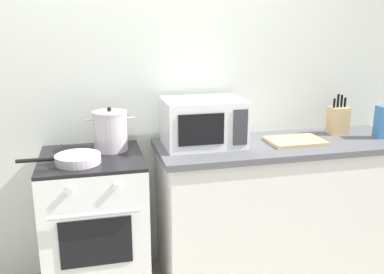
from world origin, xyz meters
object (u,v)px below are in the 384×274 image
object	(u,v)px
stove	(96,227)
frying_pan	(77,159)
cutting_board	(295,141)
stock_pot	(110,131)
microwave	(203,122)
knife_block	(338,120)
pasta_box	(382,122)

from	to	relation	value
stove	frying_pan	distance (m)	0.50
cutting_board	frying_pan	bearing A→B (deg)	-175.51
stock_pot	microwave	distance (m)	0.58
stove	cutting_board	world-z (taller)	cutting_board
stove	knife_block	bearing A→B (deg)	4.72
pasta_box	stove	bearing A→B (deg)	179.15
microwave	pasta_box	world-z (taller)	microwave
frying_pan	knife_block	world-z (taller)	knife_block
frying_pan	cutting_board	xyz separation A→B (m)	(1.39, 0.11, -0.02)
pasta_box	cutting_board	bearing A→B (deg)	177.25
stove	frying_pan	bearing A→B (deg)	-125.74
stock_pot	knife_block	world-z (taller)	knife_block
stove	microwave	distance (m)	0.94
stove	pasta_box	size ratio (longest dim) A/B	4.18
frying_pan	microwave	distance (m)	0.81
frying_pan	cutting_board	world-z (taller)	frying_pan
frying_pan	microwave	size ratio (longest dim) A/B	0.91
frying_pan	knife_block	xyz separation A→B (m)	(1.79, 0.25, 0.07)
stock_pot	cutting_board	size ratio (longest dim) A/B	0.82
stock_pot	frying_pan	world-z (taller)	stock_pot
microwave	stove	bearing A→B (deg)	-173.59
stove	frying_pan	xyz separation A→B (m)	(-0.08, -0.11, 0.48)
microwave	knife_block	world-z (taller)	microwave
stove	frying_pan	size ratio (longest dim) A/B	2.02
stove	microwave	size ratio (longest dim) A/B	1.84
cutting_board	knife_block	distance (m)	0.43
microwave	cutting_board	xyz separation A→B (m)	(0.61, -0.08, -0.14)
cutting_board	microwave	bearing A→B (deg)	172.70
frying_pan	cutting_board	size ratio (longest dim) A/B	1.26
stove	cutting_board	xyz separation A→B (m)	(1.31, 0.00, 0.47)
stock_pot	pasta_box	bearing A→B (deg)	-4.27
stove	knife_block	distance (m)	1.80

